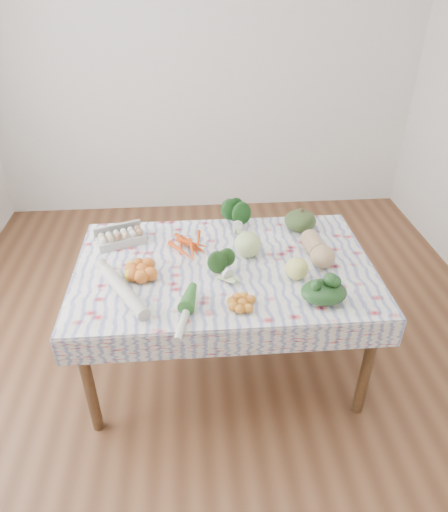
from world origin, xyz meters
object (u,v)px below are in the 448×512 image
(cabbage, at_px, (248,245))
(grapefruit, at_px, (297,268))
(dining_table, at_px, (224,277))
(kabocha_squash, at_px, (300,221))
(butternut_squash, at_px, (318,248))
(egg_carton, at_px, (121,239))

(cabbage, bearing_deg, grapefruit, -45.23)
(dining_table, distance_m, grapefruit, 0.43)
(kabocha_squash, distance_m, butternut_squash, 0.33)
(butternut_squash, distance_m, grapefruit, 0.24)
(dining_table, relative_size, cabbage, 10.48)
(butternut_squash, bearing_deg, cabbage, 166.79)
(egg_carton, height_order, butternut_squash, butternut_squash)
(grapefruit, bearing_deg, egg_carton, 156.54)
(butternut_squash, bearing_deg, egg_carton, 162.63)
(dining_table, distance_m, egg_carton, 0.66)
(egg_carton, distance_m, kabocha_squash, 1.10)
(egg_carton, relative_size, cabbage, 1.87)
(dining_table, distance_m, kabocha_squash, 0.64)
(kabocha_squash, distance_m, cabbage, 0.46)
(butternut_squash, height_order, grapefruit, butternut_squash)
(grapefruit, bearing_deg, butternut_squash, 48.97)
(dining_table, distance_m, butternut_squash, 0.56)
(dining_table, relative_size, grapefruit, 13.03)
(grapefruit, bearing_deg, kabocha_squash, 75.54)
(dining_table, bearing_deg, egg_carton, 155.92)
(dining_table, relative_size, butternut_squash, 5.40)
(egg_carton, distance_m, butternut_squash, 1.15)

